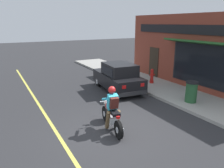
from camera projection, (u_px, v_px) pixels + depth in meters
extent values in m
plane|color=#2B2B2D|center=(113.00, 131.00, 7.76)|extent=(80.00, 80.00, 0.00)
cube|color=#9E9B93|center=(162.00, 88.00, 12.54)|extent=(2.60, 22.00, 0.14)
cube|color=#D1C64C|center=(43.00, 111.00, 9.44)|extent=(0.12, 19.80, 0.01)
cube|color=brown|center=(191.00, 52.00, 12.29)|extent=(0.50, 10.35, 4.20)
cube|color=black|center=(206.00, 66.00, 11.22)|extent=(0.04, 4.35, 2.10)
cube|color=black|center=(206.00, 66.00, 11.23)|extent=(0.02, 4.55, 2.20)
cube|color=#2D2319|center=(154.00, 63.00, 14.85)|extent=(0.04, 0.90, 2.10)
cube|color=#235623|center=(204.00, 43.00, 10.74)|extent=(0.81, 4.97, 0.24)
cube|color=black|center=(190.00, 29.00, 11.82)|extent=(0.06, 8.80, 0.50)
cylinder|color=black|center=(105.00, 114.00, 8.44)|extent=(0.20, 0.63, 0.62)
cylinder|color=silver|center=(105.00, 114.00, 8.44)|extent=(0.15, 0.23, 0.22)
cylinder|color=black|center=(119.00, 130.00, 7.17)|extent=(0.20, 0.63, 0.62)
cylinder|color=silver|center=(119.00, 130.00, 7.17)|extent=(0.15, 0.23, 0.22)
cube|color=silver|center=(112.00, 120.00, 7.74)|extent=(0.34, 0.44, 0.24)
ellipsoid|color=#B21919|center=(110.00, 106.00, 7.85)|extent=(0.38, 0.56, 0.24)
cube|color=black|center=(114.00, 112.00, 7.43)|extent=(0.35, 0.59, 0.10)
cylinder|color=silver|center=(106.00, 107.00, 8.26)|extent=(0.12, 0.33, 0.68)
cylinder|color=silver|center=(107.00, 101.00, 8.08)|extent=(0.56, 0.13, 0.04)
sphere|color=silver|center=(106.00, 103.00, 8.26)|extent=(0.16, 0.16, 0.16)
cylinder|color=silver|center=(120.00, 126.00, 7.45)|extent=(0.17, 0.56, 0.08)
cube|color=red|center=(118.00, 117.00, 7.10)|extent=(0.13, 0.08, 0.08)
cylinder|color=brown|center=(108.00, 120.00, 7.60)|extent=(0.20, 0.37, 0.71)
cylinder|color=brown|center=(117.00, 119.00, 7.72)|extent=(0.20, 0.37, 0.71)
cube|color=#33B2D1|center=(112.00, 102.00, 7.50)|extent=(0.39, 0.38, 0.57)
cylinder|color=#33B2D1|center=(105.00, 99.00, 7.65)|extent=(0.17, 0.53, 0.26)
cylinder|color=#33B2D1|center=(115.00, 98.00, 7.77)|extent=(0.17, 0.53, 0.26)
sphere|color=#A51919|center=(112.00, 90.00, 7.45)|extent=(0.26, 0.26, 0.26)
cube|color=#4C1E19|center=(114.00, 103.00, 7.35)|extent=(0.32, 0.28, 0.42)
cylinder|color=black|center=(98.00, 81.00, 13.14)|extent=(0.24, 0.61, 0.60)
cylinder|color=silver|center=(98.00, 81.00, 13.14)|extent=(0.23, 0.35, 0.33)
cylinder|color=black|center=(120.00, 79.00, 13.69)|extent=(0.24, 0.61, 0.60)
cylinder|color=silver|center=(120.00, 79.00, 13.69)|extent=(0.23, 0.35, 0.33)
cylinder|color=black|center=(114.00, 93.00, 11.02)|extent=(0.24, 0.61, 0.60)
cylinder|color=silver|center=(114.00, 93.00, 11.02)|extent=(0.23, 0.35, 0.33)
cylinder|color=black|center=(139.00, 89.00, 11.57)|extent=(0.24, 0.61, 0.60)
cylinder|color=silver|center=(139.00, 89.00, 11.57)|extent=(0.23, 0.35, 0.33)
cube|color=black|center=(117.00, 80.00, 12.28)|extent=(2.00, 3.84, 0.70)
cube|color=black|center=(119.00, 70.00, 11.88)|extent=(1.62, 2.03, 0.66)
cube|color=black|center=(113.00, 68.00, 12.66)|extent=(1.35, 0.48, 0.51)
cube|color=black|center=(107.00, 71.00, 11.61)|extent=(0.18, 1.52, 0.46)
cube|color=black|center=(131.00, 69.00, 12.16)|extent=(0.18, 1.52, 0.46)
cube|color=silver|center=(98.00, 72.00, 13.69)|extent=(0.24, 0.06, 0.14)
cube|color=red|center=(124.00, 87.00, 10.40)|extent=(0.20, 0.06, 0.16)
cube|color=silver|center=(113.00, 71.00, 14.08)|extent=(0.24, 0.06, 0.14)
cube|color=red|center=(142.00, 85.00, 10.79)|extent=(0.20, 0.06, 0.16)
cube|color=#28282B|center=(106.00, 77.00, 13.96)|extent=(1.61, 0.28, 0.20)
cube|color=#28282B|center=(133.00, 93.00, 10.73)|extent=(1.61, 0.28, 0.20)
cylinder|color=#23512D|center=(191.00, 93.00, 10.08)|extent=(0.52, 0.52, 0.90)
cylinder|color=black|center=(192.00, 82.00, 9.95)|extent=(0.56, 0.56, 0.08)
cylinder|color=red|center=(152.00, 82.00, 13.37)|extent=(0.24, 0.24, 0.16)
cylinder|color=red|center=(152.00, 76.00, 13.27)|extent=(0.18, 0.18, 0.58)
sphere|color=red|center=(152.00, 70.00, 13.18)|extent=(0.20, 0.20, 0.20)
cylinder|color=red|center=(150.00, 75.00, 13.20)|extent=(0.10, 0.08, 0.08)
cylinder|color=red|center=(154.00, 75.00, 13.32)|extent=(0.10, 0.08, 0.08)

